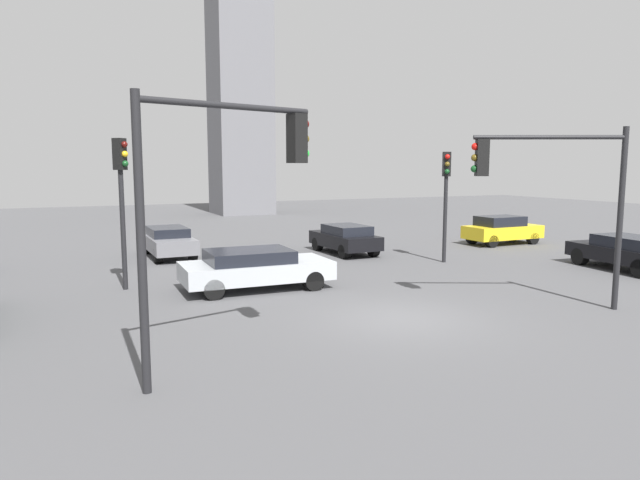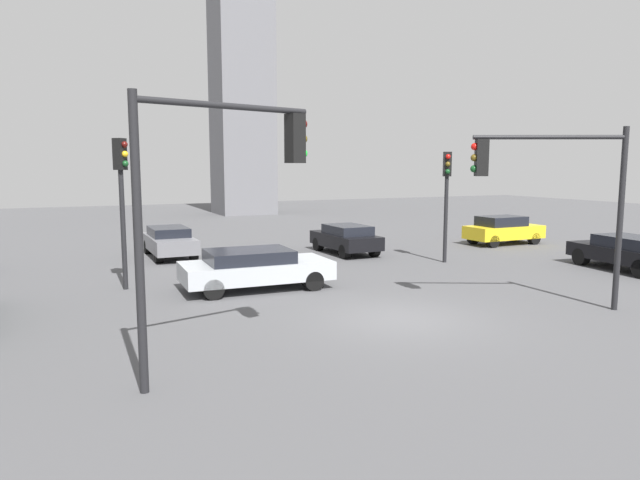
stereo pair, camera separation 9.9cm
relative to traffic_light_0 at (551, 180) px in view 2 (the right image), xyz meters
The scene contains 10 objects.
ground_plane 5.66m from the traffic_light_0, 168.80° to the left, with size 98.13×98.13×0.00m, color #4C4C4F.
traffic_light_0 is the anchor object (origin of this frame).
traffic_light_1 12.93m from the traffic_light_0, 143.52° to the left, with size 0.47×0.47×4.88m.
traffic_light_2 7.93m from the traffic_light_0, 73.12° to the left, with size 0.44×0.49×4.58m.
traffic_light_3 9.47m from the traffic_light_0, behind, with size 3.64×1.13×5.27m.
car_1 8.65m from the traffic_light_0, 22.42° to the left, with size 2.37×4.52×1.34m.
car_2 11.81m from the traffic_light_0, 91.80° to the left, with size 1.86×3.97×1.33m.
car_3 9.33m from the traffic_light_0, 137.85° to the left, with size 4.86×2.33×1.31m.
car_4 14.04m from the traffic_light_0, 52.06° to the left, with size 4.04×1.77×1.46m.
car_5 16.22m from the traffic_light_0, 119.68° to the left, with size 1.79×4.19×1.32m.
Camera 2 is at (-7.99, -12.28, 3.99)m, focal length 31.74 mm.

